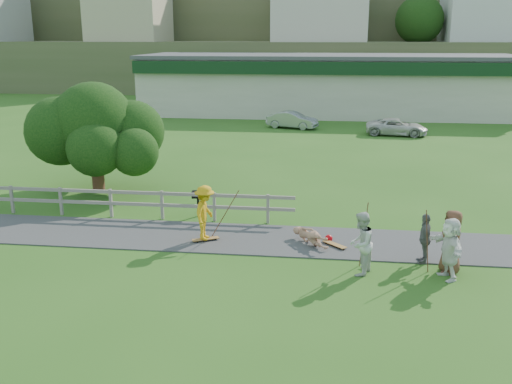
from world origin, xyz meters
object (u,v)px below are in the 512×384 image
spectator_a (361,244)px  car_silver (292,120)px  skater_rider (205,216)px  spectator_c (451,242)px  car_white (397,127)px  bbq (198,204)px  spectator_b (425,238)px  tree (95,141)px  spectator_d (450,249)px  skater_fallen (310,237)px

spectator_a → car_silver: bearing=-151.1°
skater_rider → spectator_c: size_ratio=0.97×
car_white → bbq: bearing=161.8°
spectator_b → car_white: (1.74, 23.45, -0.20)m
bbq → tree: bearing=140.9°
spectator_d → car_silver: spectator_d is taller
spectator_a → spectator_c: (2.60, 0.44, 0.01)m
spectator_b → spectator_c: 0.95m
skater_rider → skater_fallen: size_ratio=1.13×
spectator_b → car_white: size_ratio=0.37×
spectator_a → spectator_c: spectator_c is taller
spectator_a → tree: tree is taller
skater_fallen → car_silver: 24.68m
skater_fallen → spectator_b: 3.66m
spectator_a → bbq: 7.58m
spectator_c → spectator_d: size_ratio=1.05×
car_white → bbq: 21.98m
spectator_b → tree: 14.72m
skater_rider → spectator_c: bearing=-97.2°
tree → skater_rider: bearing=-43.4°
skater_fallen → tree: bearing=111.7°
spectator_a → car_white: bearing=-167.5°
skater_fallen → spectator_a: 2.73m
spectator_b → spectator_c: (0.63, -0.69, 0.17)m
car_silver → car_white: size_ratio=0.90×
spectator_a → car_white: size_ratio=0.45×
car_white → spectator_a: bearing=179.0°
skater_rider → spectator_a: 5.42m
skater_rider → car_silver: size_ratio=0.49×
spectator_a → spectator_d: spectator_a is taller
car_white → bbq: car_white is taller
spectator_c → skater_rider: bearing=-96.5°
car_silver → car_white: car_silver is taller
spectator_c → car_white: (1.11, 24.14, -0.37)m
car_silver → skater_rider: bearing=-165.6°
bbq → car_white: bearing=55.2°
spectator_d → spectator_a: bearing=-105.1°
spectator_d → spectator_c: bearing=147.7°
skater_rider → spectator_d: size_ratio=1.02×
skater_rider → spectator_a: (5.00, -2.08, 0.01)m
spectator_c → car_silver: spectator_c is taller
spectator_a → spectator_d: size_ratio=1.04×
skater_rider → bbq: size_ratio=1.86×
skater_fallen → car_silver: bearing=57.2°
spectator_a → spectator_c: size_ratio=0.98×
skater_fallen → car_white: bearing=39.0°
spectator_d → bbq: (-8.33, 4.79, -0.41)m
skater_rider → car_white: skater_rider is taller
spectator_c → car_white: 24.17m
car_silver → tree: (-7.38, -18.97, 1.65)m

